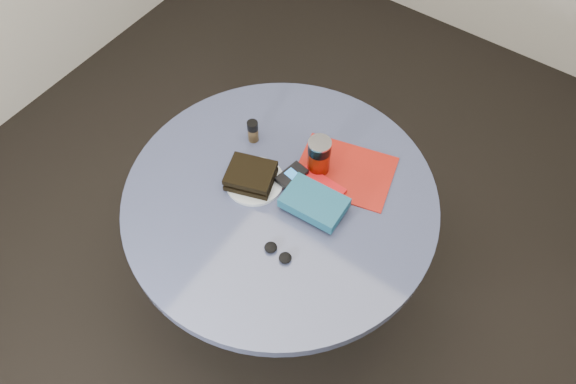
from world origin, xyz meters
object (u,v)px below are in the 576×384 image
Objects in this scene: magazine at (345,171)px; headphones at (278,253)px; mp3_player at (292,175)px; table at (281,223)px; soda_can at (319,156)px; sandwich at (251,176)px; pepper_grinder at (253,131)px; red_book at (317,189)px; plate at (255,181)px; novel at (314,203)px.

magazine is 3.20× the size of headphones.
mp3_player is at bearing -148.31° from magazine.
table is at bearing -134.71° from magazine.
mp3_player is (-0.01, 0.07, 0.19)m from table.
soda_can is (0.04, 0.16, 0.23)m from table.
pepper_grinder is (-0.10, 0.15, 0.01)m from sandwich.
headphones is (0.32, -0.31, -0.03)m from pepper_grinder.
sandwich is 0.22m from soda_can.
soda_can is 0.45× the size of magazine.
soda_can reaches higher than red_book.
pepper_grinder is 0.33m from magazine.
plate is 0.12m from mp3_player.
novel is 0.19m from headphones.
pepper_grinder is at bearing 172.31° from red_book.
mp3_player reaches higher than headphones.
table is 11.82× the size of pepper_grinder.
soda_can is 0.11m from magazine.
soda_can is (0.14, 0.16, 0.06)m from plate.
sandwich is 0.27m from headphones.
soda_can is 1.44× the size of headphones.
table is at bearing -85.22° from mp3_player.
red_book reaches higher than plate.
sandwich is (-0.01, -0.01, 0.03)m from plate.
soda_can reaches higher than sandwich.
table is 0.20m from plate.
magazine is 0.18m from novel.
table is 7.24× the size of soda_can.
table is 3.27× the size of magazine.
table is at bearing 1.25° from plate.
table is at bearing -103.78° from soda_can.
novel is (0.11, 0.02, 0.20)m from table.
novel is at bearing 10.71° from table.
sandwich reaches higher than magazine.
headphones reaches higher than plate.
sandwich is 2.09× the size of pepper_grinder.
pepper_grinder is 0.28× the size of magazine.
sandwich is at bearing -150.81° from red_book.
plate is 0.20m from red_book.
table is 0.28m from magazine.
magazine is at bearing 46.09° from mp3_player.
table is at bearing -33.30° from pepper_grinder.
mp3_player is (-0.12, 0.05, -0.01)m from novel.
table is at bearing 123.68° from headphones.
magazine is (0.22, 0.21, -0.04)m from sandwich.
red_book is 0.09m from mp3_player.
table is at bearing 5.53° from sandwich.
sandwich is at bearing -174.76° from novel.
magazine is (0.33, 0.06, -0.04)m from pepper_grinder.
soda_can is 0.10m from red_book.
mp3_player is at bearing -169.87° from red_book.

